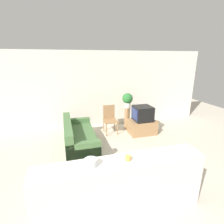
% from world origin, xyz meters
% --- Properties ---
extents(ground_plane, '(14.00, 14.00, 0.00)m').
position_xyz_m(ground_plane, '(0.00, 0.00, 0.00)').
color(ground_plane, beige).
extents(wall_back, '(9.00, 0.06, 2.70)m').
position_xyz_m(wall_back, '(0.00, 3.43, 1.35)').
color(wall_back, silver).
rests_on(wall_back, ground_plane).
extents(couch, '(0.82, 1.88, 0.80)m').
position_xyz_m(couch, '(-0.46, 1.86, 0.29)').
color(couch, '#476B3D').
rests_on(couch, ground_plane).
extents(tv_stand, '(0.87, 0.60, 0.47)m').
position_xyz_m(tv_stand, '(1.69, 2.28, 0.23)').
color(tv_stand, '#9E754C').
rests_on(tv_stand, ground_plane).
extents(television, '(0.58, 0.57, 0.48)m').
position_xyz_m(television, '(1.68, 2.28, 0.71)').
color(television, black).
rests_on(television, tv_stand).
extents(wooden_chair, '(0.44, 0.44, 0.94)m').
position_xyz_m(wooden_chair, '(0.67, 2.67, 0.51)').
color(wooden_chair, '#9E754C').
rests_on(wooden_chair, ground_plane).
extents(plant_stand, '(0.18, 0.18, 0.77)m').
position_xyz_m(plant_stand, '(1.37, 2.87, 0.39)').
color(plant_stand, '#9E754C').
rests_on(plant_stand, ground_plane).
extents(potted_plant, '(0.36, 0.36, 0.52)m').
position_xyz_m(potted_plant, '(1.37, 2.87, 1.07)').
color(potted_plant, white).
rests_on(potted_plant, plant_stand).
extents(foreground_counter, '(2.65, 0.44, 0.97)m').
position_xyz_m(foreground_counter, '(0.00, -0.53, 0.48)').
color(foreground_counter, silver).
rests_on(foreground_counter, ground_plane).
extents(decorative_bowl, '(0.19, 0.19, 0.15)m').
position_xyz_m(decorative_bowl, '(-0.47, -0.53, 1.02)').
color(decorative_bowl, silver).
rests_on(decorative_bowl, foreground_counter).
extents(candle_jar, '(0.09, 0.09, 0.07)m').
position_xyz_m(candle_jar, '(0.10, -0.53, 1.00)').
color(candle_jar, gold).
rests_on(candle_jar, foreground_counter).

